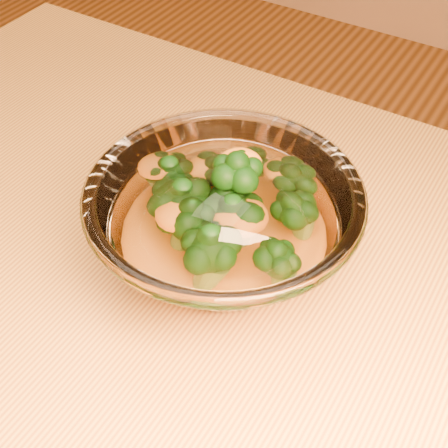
% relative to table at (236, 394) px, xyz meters
% --- Properties ---
extents(table, '(1.20, 0.80, 0.75)m').
position_rel_table_xyz_m(table, '(0.00, 0.00, 0.00)').
color(table, '#BB8C38').
rests_on(table, ground).
extents(glass_bowl, '(0.25, 0.25, 0.11)m').
position_rel_table_xyz_m(glass_bowl, '(-0.05, 0.06, 0.16)').
color(glass_bowl, white).
rests_on(glass_bowl, table).
extents(cheese_sauce, '(0.14, 0.14, 0.04)m').
position_rel_table_xyz_m(cheese_sauce, '(-0.05, 0.06, 0.13)').
color(cheese_sauce, orange).
rests_on(cheese_sauce, glass_bowl).
extents(broccoli_heap, '(0.18, 0.17, 0.09)m').
position_rel_table_xyz_m(broccoli_heap, '(-0.06, 0.07, 0.17)').
color(broccoli_heap, black).
rests_on(broccoli_heap, cheese_sauce).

